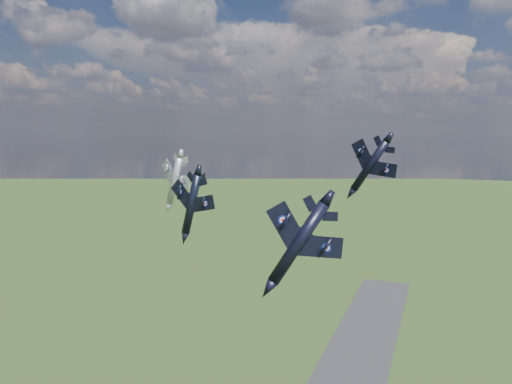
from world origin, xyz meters
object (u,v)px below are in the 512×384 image
at_px(jet_high_navy, 370,166).
at_px(jet_left_silver, 175,181).
at_px(jet_lead_navy, 192,204).
at_px(jet_right_navy, 299,243).

height_order(jet_high_navy, jet_left_silver, jet_high_navy).
bearing_deg(jet_lead_navy, jet_left_silver, 140.75).
relative_size(jet_right_navy, jet_left_silver, 0.96).
xyz_separation_m(jet_lead_navy, jet_high_navy, (24.26, 28.54, 4.97)).
height_order(jet_right_navy, jet_left_silver, jet_left_silver).
xyz_separation_m(jet_lead_navy, jet_right_navy, (23.70, -20.43, -0.18)).
bearing_deg(jet_right_navy, jet_lead_navy, 117.97).
xyz_separation_m(jet_lead_navy, jet_left_silver, (-12.91, 17.08, 1.77)).
xyz_separation_m(jet_right_navy, jet_high_navy, (0.56, 48.98, 5.15)).
distance_m(jet_lead_navy, jet_left_silver, 21.48).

